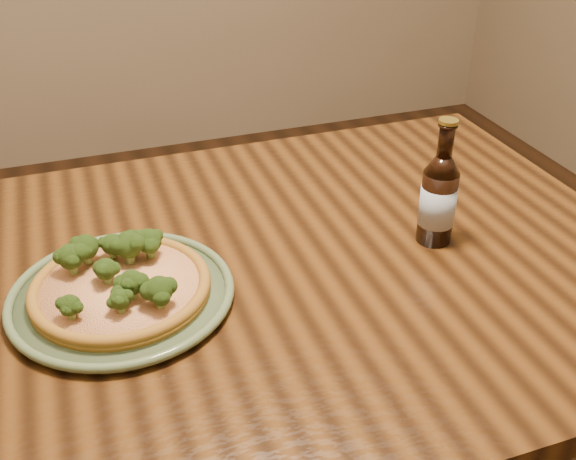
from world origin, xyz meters
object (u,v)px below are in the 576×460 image
object	(u,v)px
table	(163,333)
beer_bottle	(438,198)
plate	(122,294)
pizza	(120,283)

from	to	relation	value
table	beer_bottle	xyz separation A→B (m)	(0.46, -0.02, 0.17)
plate	pizza	bearing A→B (deg)	85.65
table	plate	distance (m)	0.12
beer_bottle	pizza	bearing A→B (deg)	-171.93
pizza	table	bearing A→B (deg)	16.12
table	plate	size ratio (longest dim) A/B	4.86
plate	beer_bottle	bearing A→B (deg)	-0.63
table	plate	bearing A→B (deg)	-160.58
table	pizza	bearing A→B (deg)	-163.88
table	plate	xyz separation A→B (m)	(-0.05, -0.02, 0.10)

